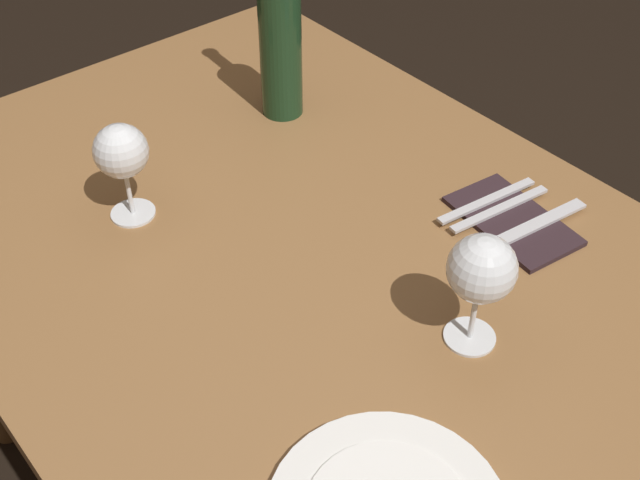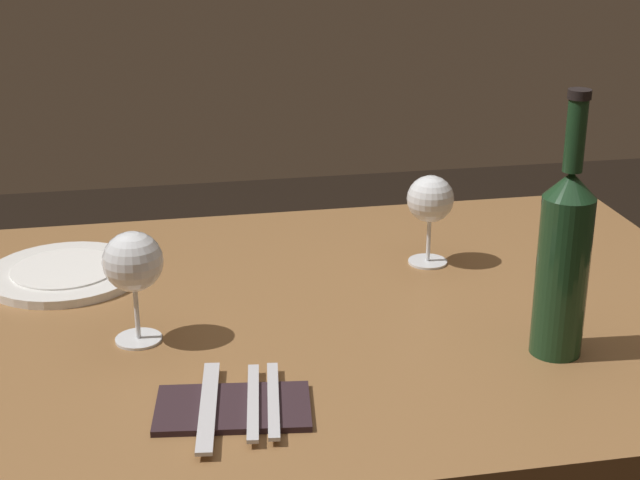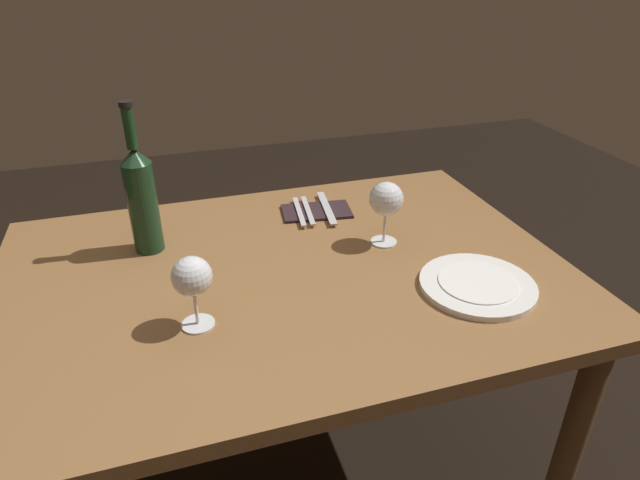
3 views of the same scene
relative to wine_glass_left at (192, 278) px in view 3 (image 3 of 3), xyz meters
name	(u,v)px [view 3 (image 3 of 3)]	position (x,y,z in m)	size (l,w,h in m)	color
dining_table	(286,301)	(0.21, 0.15, -0.20)	(1.30, 0.90, 0.74)	olive
wine_glass_left	(192,278)	(0.00, 0.00, 0.00)	(0.08, 0.08, 0.15)	white
wine_glass_right	(386,200)	(0.48, 0.20, 0.01)	(0.08, 0.08, 0.16)	white
wine_bottle	(142,197)	(-0.08, 0.34, 0.03)	(0.07, 0.07, 0.37)	#19381E
dinner_plate	(477,285)	(0.60, -0.05, -0.10)	(0.25, 0.25, 0.02)	white
folded_napkin	(317,211)	(0.37, 0.41, -0.11)	(0.20, 0.13, 0.01)	#2D1E23
fork_inner	(308,210)	(0.35, 0.41, -0.10)	(0.04, 0.18, 0.00)	silver
fork_outer	(299,212)	(0.32, 0.41, -0.10)	(0.04, 0.18, 0.00)	silver
table_knife	(327,208)	(0.40, 0.41, -0.10)	(0.05, 0.21, 0.00)	silver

